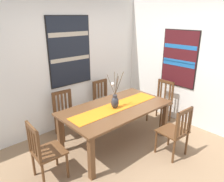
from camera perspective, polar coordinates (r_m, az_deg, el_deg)
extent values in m
cube|color=#8E7051|center=(3.73, 6.18, -18.02)|extent=(6.40, 6.40, 0.03)
cube|color=silver|center=(4.49, -11.23, 7.60)|extent=(6.40, 0.12, 2.70)
cube|color=silver|center=(4.63, 22.51, 6.84)|extent=(0.12, 6.40, 2.70)
cube|color=brown|center=(3.77, 1.09, -4.49)|extent=(1.93, 1.03, 0.03)
cube|color=brown|center=(3.18, -5.53, -17.39)|extent=(0.08, 0.08, 0.70)
cube|color=brown|center=(4.30, 13.87, -7.34)|extent=(0.08, 0.08, 0.70)
cube|color=brown|center=(3.80, -13.63, -11.10)|extent=(0.08, 0.08, 0.70)
cube|color=brown|center=(4.78, 5.23, -3.98)|extent=(0.08, 0.08, 0.70)
cube|color=orange|center=(3.76, 1.09, -4.21)|extent=(1.78, 0.36, 0.01)
ellipsoid|color=#333338|center=(3.67, 0.78, -3.09)|extent=(0.14, 0.12, 0.21)
cylinder|color=#333338|center=(3.63, 0.79, -1.37)|extent=(0.08, 0.08, 0.04)
cylinder|color=brown|center=(3.64, 1.27, 1.47)|extent=(0.14, 0.07, 0.30)
cylinder|color=brown|center=(3.59, 0.75, 1.16)|extent=(0.02, 0.03, 0.29)
cylinder|color=brown|center=(3.59, 1.92, 2.04)|extent=(0.15, 0.06, 0.40)
cylinder|color=brown|center=(3.56, -0.28, 1.65)|extent=(0.11, 0.10, 0.36)
cylinder|color=brown|center=(3.58, 1.15, 1.81)|extent=(0.06, 0.01, 0.37)
cylinder|color=brown|center=(3.57, 1.21, 1.42)|extent=(0.05, 0.04, 0.33)
cylinder|color=brown|center=(3.58, 0.72, 2.05)|extent=(0.03, 0.05, 0.40)
sphere|color=white|center=(3.58, 0.12, 1.86)|extent=(0.06, 0.06, 0.06)
cube|color=brown|center=(4.24, -11.82, -6.35)|extent=(0.45, 0.45, 0.03)
cylinder|color=brown|center=(4.27, -8.34, -9.27)|extent=(0.04, 0.04, 0.42)
cylinder|color=brown|center=(4.13, -12.74, -10.62)|extent=(0.04, 0.04, 0.42)
cylinder|color=brown|center=(4.55, -10.62, -7.47)|extent=(0.04, 0.04, 0.42)
cylinder|color=brown|center=(4.43, -14.78, -8.66)|extent=(0.04, 0.04, 0.42)
cube|color=brown|center=(4.38, -11.05, -2.16)|extent=(0.04, 0.04, 0.44)
cube|color=brown|center=(4.24, -15.36, -3.23)|extent=(0.04, 0.04, 0.44)
cube|color=brown|center=(4.24, -13.36, -0.34)|extent=(0.38, 0.06, 0.06)
cube|color=brown|center=(4.37, -11.36, -2.42)|extent=(0.04, 0.02, 0.35)
cube|color=brown|center=(4.34, -12.25, -2.65)|extent=(0.04, 0.02, 0.35)
cube|color=brown|center=(4.31, -13.15, -2.87)|extent=(0.04, 0.02, 0.35)
cube|color=brown|center=(4.29, -14.07, -3.10)|extent=(0.04, 0.02, 0.35)
cube|color=brown|center=(4.26, -15.00, -3.33)|extent=(0.04, 0.02, 0.35)
cube|color=brown|center=(3.76, 15.78, -10.31)|extent=(0.44, 0.44, 0.03)
cylinder|color=brown|center=(3.83, 11.62, -13.13)|extent=(0.04, 0.04, 0.42)
cylinder|color=brown|center=(4.08, 14.93, -11.23)|extent=(0.04, 0.04, 0.42)
cylinder|color=brown|center=(3.66, 16.08, -15.29)|extent=(0.04, 0.04, 0.42)
cylinder|color=brown|center=(3.92, 19.23, -13.10)|extent=(0.04, 0.04, 0.42)
cube|color=brown|center=(3.42, 16.94, -9.01)|extent=(0.04, 0.04, 0.45)
cube|color=brown|center=(3.70, 20.16, -7.14)|extent=(0.04, 0.04, 0.45)
cube|color=brown|center=(3.47, 18.96, -5.18)|extent=(0.38, 0.05, 0.06)
cube|color=brown|center=(3.46, 17.33, -8.99)|extent=(0.04, 0.02, 0.36)
cube|color=brown|center=(3.53, 18.18, -8.50)|extent=(0.04, 0.02, 0.36)
cube|color=brown|center=(3.60, 18.99, -8.02)|extent=(0.04, 0.02, 0.36)
cube|color=brown|center=(3.67, 19.77, -7.56)|extent=(0.04, 0.02, 0.36)
cube|color=brown|center=(4.81, -1.72, -2.73)|extent=(0.42, 0.42, 0.03)
cylinder|color=brown|center=(4.88, 1.30, -5.18)|extent=(0.04, 0.04, 0.42)
cylinder|color=brown|center=(4.67, -1.93, -6.43)|extent=(0.04, 0.04, 0.42)
cylinder|color=brown|center=(5.13, -1.48, -3.93)|extent=(0.04, 0.04, 0.42)
cylinder|color=brown|center=(4.92, -4.66, -5.05)|extent=(0.04, 0.04, 0.42)
cube|color=brown|center=(4.97, -1.60, 0.90)|extent=(0.04, 0.04, 0.44)
cube|color=brown|center=(4.76, -4.89, -0.04)|extent=(0.04, 0.04, 0.44)
cube|color=brown|center=(4.80, -3.25, 2.59)|extent=(0.38, 0.03, 0.06)
cube|color=brown|center=(4.95, -1.98, 0.63)|extent=(0.04, 0.02, 0.35)
cube|color=brown|center=(4.89, -2.79, 0.39)|extent=(0.04, 0.02, 0.35)
cube|color=brown|center=(4.84, -3.62, 0.15)|extent=(0.04, 0.02, 0.35)
cube|color=brown|center=(4.79, -4.47, -0.09)|extent=(0.04, 0.02, 0.35)
cube|color=brown|center=(4.80, 12.53, -3.25)|extent=(0.42, 0.42, 0.03)
cylinder|color=brown|center=(4.66, 12.85, -6.97)|extent=(0.04, 0.04, 0.42)
cylinder|color=brown|center=(4.85, 9.36, -5.64)|extent=(0.04, 0.04, 0.42)
cylinder|color=brown|center=(4.94, 15.26, -5.62)|extent=(0.04, 0.04, 0.42)
cylinder|color=brown|center=(5.12, 11.88, -4.43)|extent=(0.04, 0.04, 0.42)
cube|color=brown|center=(4.77, 15.82, -0.48)|extent=(0.04, 0.04, 0.47)
cube|color=brown|center=(4.96, 12.32, 0.56)|extent=(0.04, 0.04, 0.47)
cube|color=brown|center=(4.80, 14.24, 2.36)|extent=(0.04, 0.38, 0.06)
cube|color=brown|center=(4.81, 15.14, -0.45)|extent=(0.02, 0.04, 0.38)
cube|color=brown|center=(4.87, 14.02, -0.12)|extent=(0.02, 0.04, 0.38)
cube|color=brown|center=(4.93, 12.93, 0.21)|extent=(0.02, 0.04, 0.38)
cube|color=brown|center=(3.28, -16.49, -15.22)|extent=(0.44, 0.44, 0.03)
cylinder|color=brown|center=(3.59, -14.63, -15.88)|extent=(0.04, 0.04, 0.42)
cylinder|color=brown|center=(3.33, -11.80, -18.87)|extent=(0.04, 0.04, 0.42)
cylinder|color=brown|center=(3.50, -20.19, -17.64)|extent=(0.04, 0.04, 0.42)
cylinder|color=brown|center=(3.22, -17.82, -20.96)|extent=(0.04, 0.04, 0.42)
cube|color=brown|center=(3.24, -21.33, -11.08)|extent=(0.04, 0.04, 0.46)
cube|color=brown|center=(2.95, -18.96, -14.08)|extent=(0.04, 0.04, 0.46)
cube|color=brown|center=(3.00, -20.66, -9.22)|extent=(0.05, 0.38, 0.06)
cube|color=brown|center=(3.22, -21.04, -11.64)|extent=(0.02, 0.04, 0.37)
cube|color=brown|center=(3.14, -20.47, -12.37)|extent=(0.02, 0.04, 0.37)
cube|color=brown|center=(3.06, -19.87, -13.13)|extent=(0.02, 0.04, 0.37)
cube|color=brown|center=(2.99, -19.24, -13.93)|extent=(0.02, 0.04, 0.37)
cube|color=black|center=(4.39, -11.18, 10.30)|extent=(0.94, 0.04, 1.36)
cube|color=black|center=(4.37, -11.03, 10.28)|extent=(0.91, 0.01, 1.33)
cube|color=#B2A893|center=(4.33, -11.29, 14.62)|extent=(0.88, 0.00, 0.09)
cube|color=#B2A893|center=(4.39, -10.87, 8.38)|extent=(0.88, 0.00, 0.08)
cube|color=black|center=(4.77, 17.54, 8.22)|extent=(0.04, 0.80, 1.19)
cube|color=#471419|center=(4.75, 17.40, 8.20)|extent=(0.01, 0.77, 1.16)
cube|color=#1E60A8|center=(4.70, 17.68, 11.17)|extent=(0.00, 0.74, 0.08)
cube|color=#1E60A8|center=(4.75, 17.31, 7.62)|extent=(0.00, 0.74, 0.05)
cube|color=#1E60A8|center=(4.76, 17.23, 6.89)|extent=(0.00, 0.74, 0.09)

